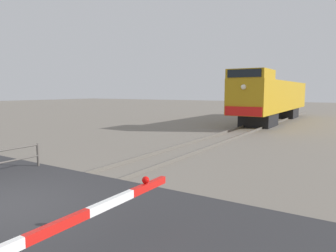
% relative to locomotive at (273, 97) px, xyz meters
% --- Properties ---
extents(ground_plane, '(160.00, 160.00, 0.00)m').
position_rel_locomotive_xyz_m(ground_plane, '(0.00, -25.18, -2.21)').
color(ground_plane, slate).
extents(rail_track_right, '(0.08, 80.00, 0.15)m').
position_rel_locomotive_xyz_m(rail_track_right, '(0.72, -25.18, -2.14)').
color(rail_track_right, '#59544C').
rests_on(rail_track_right, ground_plane).
extents(road_surface, '(36.00, 6.25, 0.16)m').
position_rel_locomotive_xyz_m(road_surface, '(0.00, -25.18, -2.13)').
color(road_surface, '#2D2D30').
rests_on(road_surface, ground_plane).
extents(locomotive, '(2.75, 17.46, 4.31)m').
position_rel_locomotive_xyz_m(locomotive, '(0.00, 0.00, 0.00)').
color(locomotive, black).
rests_on(locomotive, ground_plane).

